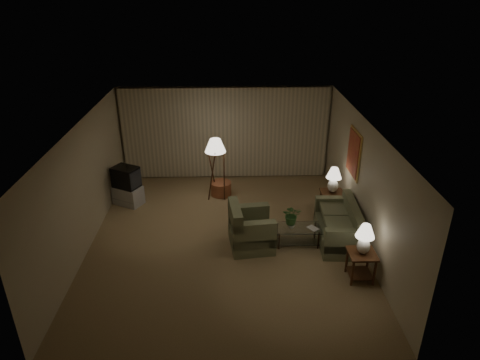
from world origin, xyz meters
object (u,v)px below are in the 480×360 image
table_lamp_far (334,178)px  coffee_table (298,233)px  sofa (337,227)px  side_table_far (332,199)px  table_lamp_near (365,237)px  armchair (251,230)px  floor_lamp (216,168)px  crt_tv (126,177)px  ottoman (221,188)px  side_table_near (361,261)px  vase (291,225)px  tv_cabinet (128,195)px

table_lamp_far → coffee_table: size_ratio=0.65×
sofa → side_table_far: bearing=176.5°
table_lamp_near → table_lamp_far: (-0.00, 2.60, 0.01)m
armchair → side_table_far: bearing=-62.8°
table_lamp_near → floor_lamp: size_ratio=0.37×
coffee_table → crt_tv: (-4.15, 2.00, 0.49)m
side_table_far → crt_tv: bearing=172.9°
table_lamp_near → table_lamp_far: size_ratio=0.97×
coffee_table → ottoman: coffee_table is taller
side_table_near → coffee_table: side_table_near is taller
table_lamp_far → side_table_far: bearing=26.6°
coffee_table → crt_tv: crt_tv is taller
armchair → side_table_near: armchair is taller
ottoman → crt_tv: bearing=-169.3°
floor_lamp → ottoman: 0.73m
table_lamp_near → table_lamp_far: 2.60m
floor_lamp → ottoman: bearing=56.3°
armchair → floor_lamp: 2.51m
side_table_near → side_table_far: (0.00, 2.60, -0.00)m
side_table_near → table_lamp_near: (0.00, 0.00, 0.56)m
table_lamp_near → vase: 1.79m
tv_cabinet → ottoman: bearing=38.8°
table_lamp_near → tv_cabinet: size_ratio=0.73×
floor_lamp → ottoman: size_ratio=3.03×
table_lamp_far → table_lamp_near: bearing=-90.0°
sofa → coffee_table: size_ratio=1.71×
crt_tv → ottoman: bearing=38.8°
armchair → table_lamp_far: 2.57m
coffee_table → vase: 0.27m
coffee_table → floor_lamp: floor_lamp is taller
side_table_near → coffee_table: bearing=130.0°
coffee_table → sofa: bearing=6.4°
side_table_far → sofa: bearing=-96.8°
side_table_far → floor_lamp: bearing=162.4°
table_lamp_near → coffee_table: (-1.05, 1.25, -0.70)m
side_table_near → table_lamp_far: table_lamp_far is taller
coffee_table → table_lamp_far: bearing=52.2°
coffee_table → tv_cabinet: tv_cabinet is taller
floor_lamp → crt_tv: bearing=-173.2°
tv_cabinet → armchair: bearing=-5.1°
table_lamp_near → side_table_near: bearing=-90.0°
tv_cabinet → side_table_far: bearing=21.1°
sofa → tv_cabinet: bearing=-107.3°
armchair → crt_tv: bearing=49.8°
table_lamp_far → floor_lamp: size_ratio=0.39×
table_lamp_far → vase: size_ratio=3.96×
side_table_near → crt_tv: bearing=148.0°
ottoman → sofa: bearing=-41.9°
tv_cabinet → floor_lamp: bearing=34.9°
side_table_far → vase: bearing=-131.6°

